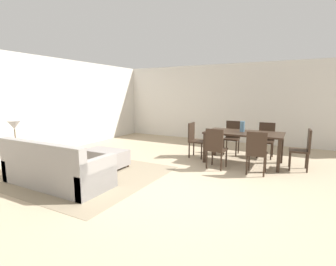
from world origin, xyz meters
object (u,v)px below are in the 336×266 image
at_px(dining_chair_far_left, 232,135).
at_px(dining_chair_far_right, 266,138).
at_px(dining_chair_near_right, 257,150).
at_px(dining_chair_head_west, 195,138).
at_px(side_table, 17,151).
at_px(dining_table, 244,136).
at_px(dining_chair_near_left, 216,146).
at_px(vase_centerpiece, 242,127).
at_px(ottoman_table, 106,157).
at_px(couch, 56,170).
at_px(dining_chair_head_east, 304,147).
at_px(table_lamp, 14,126).

bearing_deg(dining_chair_far_left, dining_chair_far_right, 0.61).
relative_size(dining_chair_near_right, dining_chair_head_west, 1.00).
xyz_separation_m(side_table, dining_table, (4.09, 3.07, 0.20)).
bearing_deg(dining_chair_far_right, dining_table, -116.02).
distance_m(dining_table, dining_chair_head_west, 1.27).
relative_size(dining_chair_near_left, dining_chair_head_west, 1.00).
xyz_separation_m(side_table, vase_centerpiece, (4.04, 3.12, 0.42)).
bearing_deg(side_table, dining_chair_near_left, 31.74).
bearing_deg(ottoman_table, vase_centerpiece, 35.65).
distance_m(couch, dining_chair_head_east, 5.15).
height_order(dining_chair_near_right, dining_chair_far_left, same).
relative_size(couch, dining_chair_near_left, 2.29).
bearing_deg(table_lamp, ottoman_table, 41.16).
relative_size(side_table, dining_chair_head_east, 0.65).
relative_size(dining_chair_near_left, dining_chair_head_east, 1.00).
bearing_deg(dining_chair_head_west, dining_chair_head_east, 0.81).
relative_size(dining_chair_head_east, dining_chair_head_west, 1.00).
relative_size(couch, side_table, 3.53).
bearing_deg(side_table, dining_chair_far_right, 41.05).
relative_size(table_lamp, dining_chair_head_west, 0.57).
bearing_deg(dining_chair_near_left, dining_chair_far_left, 91.25).
distance_m(couch, dining_chair_head_west, 3.49).
distance_m(couch, dining_chair_near_right, 3.96).
xyz_separation_m(dining_chair_far_left, dining_chair_far_right, (0.89, 0.01, 0.00)).
distance_m(dining_chair_head_west, vase_centerpiece, 1.27).
xyz_separation_m(dining_chair_far_right, dining_chair_head_east, (0.88, -0.85, 0.00)).
xyz_separation_m(ottoman_table, dining_chair_near_left, (2.27, 1.05, 0.29)).
xyz_separation_m(couch, dining_chair_far_right, (3.15, 4.03, 0.23)).
bearing_deg(side_table, ottoman_table, 41.16).
relative_size(ottoman_table, table_lamp, 1.89).
bearing_deg(dining_chair_head_west, couch, -115.09).
xyz_separation_m(dining_chair_near_right, dining_chair_far_left, (-0.91, 1.66, 0.00)).
bearing_deg(couch, dining_chair_near_left, 45.86).
bearing_deg(dining_table, dining_chair_head_west, -178.73).
xyz_separation_m(dining_table, vase_centerpiece, (-0.05, 0.04, 0.21)).
bearing_deg(dining_chair_far_left, dining_table, -60.57).
xyz_separation_m(dining_chair_far_left, dining_chair_head_west, (-0.78, -0.87, 0.00)).
bearing_deg(vase_centerpiece, side_table, -142.37).
distance_m(dining_table, dining_chair_head_east, 1.30).
bearing_deg(dining_chair_far_right, side_table, -138.95).
height_order(dining_chair_head_west, vase_centerpiece, vase_centerpiece).
xyz_separation_m(dining_chair_near_left, dining_chair_head_west, (-0.82, 0.79, 0.00)).
distance_m(dining_chair_far_left, vase_centerpiece, 0.98).
relative_size(side_table, dining_chair_near_right, 0.65).
height_order(table_lamp, vase_centerpiece, table_lamp).
height_order(ottoman_table, vase_centerpiece, vase_centerpiece).
relative_size(table_lamp, dining_chair_far_left, 0.57).
relative_size(dining_table, vase_centerpiece, 6.95).
height_order(couch, dining_chair_near_left, dining_chair_near_left).
bearing_deg(dining_chair_head_east, ottoman_table, -154.92).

